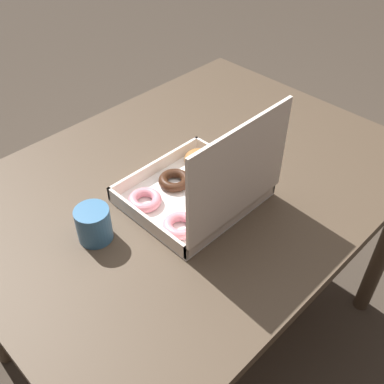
% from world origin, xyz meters
% --- Properties ---
extents(ground_plane, '(8.00, 8.00, 0.00)m').
position_xyz_m(ground_plane, '(0.00, 0.00, 0.00)').
color(ground_plane, '#42382D').
extents(dining_table, '(1.20, 0.89, 0.75)m').
position_xyz_m(dining_table, '(0.00, 0.00, 0.65)').
color(dining_table, '#4C3D2D').
rests_on(dining_table, ground_plane).
extents(donut_box, '(0.32, 0.29, 0.29)m').
position_xyz_m(donut_box, '(0.05, 0.08, 0.80)').
color(donut_box, white).
rests_on(donut_box, dining_table).
extents(coffee_mug, '(0.08, 0.08, 0.09)m').
position_xyz_m(coffee_mug, '(0.31, -0.01, 0.79)').
color(coffee_mug, teal).
rests_on(coffee_mug, dining_table).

